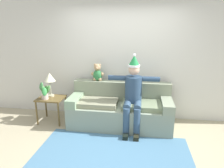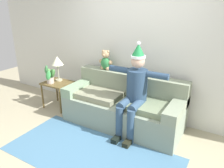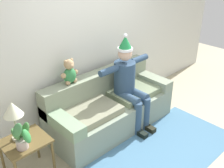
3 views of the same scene
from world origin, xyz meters
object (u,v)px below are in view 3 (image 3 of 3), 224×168
(teddy_bear, at_px, (70,72))
(side_table, at_px, (26,146))
(couch, at_px, (109,107))
(potted_plant, at_px, (21,136))
(person_seated, at_px, (129,81))
(table_lamp, at_px, (13,111))

(teddy_bear, relative_size, side_table, 0.69)
(couch, relative_size, side_table, 3.78)
(teddy_bear, distance_m, potted_plant, 1.18)
(side_table, bearing_deg, potted_plant, -123.23)
(teddy_bear, distance_m, side_table, 1.19)
(teddy_bear, height_order, side_table, teddy_bear)
(person_seated, relative_size, teddy_bear, 4.04)
(side_table, relative_size, potted_plant, 1.38)
(side_table, xyz_separation_m, table_lamp, (-0.04, 0.10, 0.49))
(person_seated, height_order, side_table, person_seated)
(teddy_bear, bearing_deg, couch, -25.62)
(couch, distance_m, person_seated, 0.54)
(couch, xyz_separation_m, side_table, (-1.51, -0.09, 0.12))
(teddy_bear, bearing_deg, potted_plant, -156.15)
(couch, bearing_deg, teddy_bear, 154.38)
(person_seated, xyz_separation_m, potted_plant, (-1.85, -0.03, -0.06))
(teddy_bear, xyz_separation_m, potted_plant, (-1.04, -0.46, -0.33))
(person_seated, distance_m, potted_plant, 1.85)
(table_lamp, bearing_deg, potted_plant, -98.95)
(table_lamp, bearing_deg, side_table, -68.35)
(table_lamp, xyz_separation_m, potted_plant, (-0.03, -0.20, -0.23))
(potted_plant, bearing_deg, couch, 7.19)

